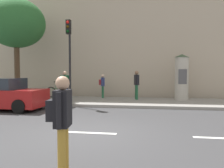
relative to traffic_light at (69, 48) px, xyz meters
name	(u,v)px	position (x,y,z in m)	size (l,w,h in m)	color
ground_plane	(88,133)	(2.40, -5.24, -3.16)	(80.00, 80.00, 0.00)	#38383A
sidewalk_curb	(117,102)	(2.40, 1.76, -3.09)	(36.00, 4.00, 0.15)	gray
lane_markings	(88,133)	(2.40, -5.24, -3.16)	(25.80, 0.16, 0.01)	silver
building_backdrop	(125,27)	(2.40, 6.76, 2.36)	(36.00, 5.00, 11.04)	#B7A893
traffic_light	(69,48)	(0.00, 0.00, 0.00)	(0.24, 0.45, 4.50)	black
poster_column	(182,77)	(6.29, 2.79, -1.58)	(0.91, 0.91, 2.83)	#B2ADA3
street_tree	(16,24)	(-3.83, 1.27, 1.69)	(3.52, 3.52, 6.22)	#4C3826
pedestrian_in_red_top	(62,117)	(2.73, -8.22, -2.10)	(0.41, 0.58, 1.78)	#B78C33
pedestrian_near_pole	(102,84)	(1.22, 3.06, -2.07)	(0.46, 0.66, 1.57)	#1E5938
pedestrian_tallest	(65,83)	(-0.64, 1.06, -1.95)	(0.62, 0.43, 1.77)	navy
pedestrian_with_bag	(137,82)	(3.52, 2.52, -1.94)	(0.36, 0.60, 1.80)	#1E5938
bicycle_leaning	(58,92)	(-1.79, 2.77, -2.62)	(1.76, 0.30, 1.09)	black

